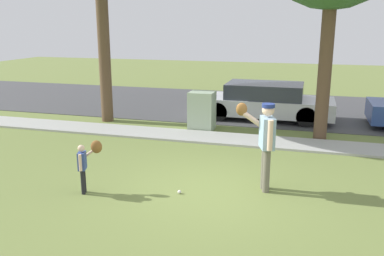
% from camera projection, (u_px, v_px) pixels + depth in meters
% --- Properties ---
extents(ground_plane, '(48.00, 48.00, 0.00)m').
position_uv_depth(ground_plane, '(240.00, 142.00, 11.58)').
color(ground_plane, olive).
extents(sidewalk_strip, '(36.00, 1.20, 0.06)m').
position_uv_depth(sidewalk_strip, '(241.00, 140.00, 11.66)').
color(sidewalk_strip, '#A3A39E').
rests_on(sidewalk_strip, ground).
extents(road_surface, '(36.00, 6.80, 0.02)m').
position_uv_depth(road_surface, '(262.00, 107.00, 16.32)').
color(road_surface, '#424244').
rests_on(road_surface, ground).
extents(person_adult, '(0.83, 0.59, 1.75)m').
position_uv_depth(person_adult, '(265.00, 137.00, 8.00)').
color(person_adult, '#6B6656').
rests_on(person_adult, ground).
extents(person_child, '(0.43, 0.49, 1.03)m').
position_uv_depth(person_child, '(86.00, 160.00, 7.99)').
color(person_child, black).
rests_on(person_child, ground).
extents(baseball, '(0.07, 0.07, 0.07)m').
position_uv_depth(baseball, '(179.00, 192.00, 8.07)').
color(baseball, white).
rests_on(baseball, ground).
extents(utility_cabinet, '(0.76, 0.67, 1.18)m').
position_uv_depth(utility_cabinet, '(202.00, 111.00, 12.81)').
color(utility_cabinet, '#9EB293').
rests_on(utility_cabinet, ground).
extents(parked_sedan_silver, '(4.60, 1.80, 1.23)m').
position_uv_depth(parked_sedan_silver, '(264.00, 101.00, 14.17)').
color(parked_sedan_silver, silver).
rests_on(parked_sedan_silver, road_surface).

